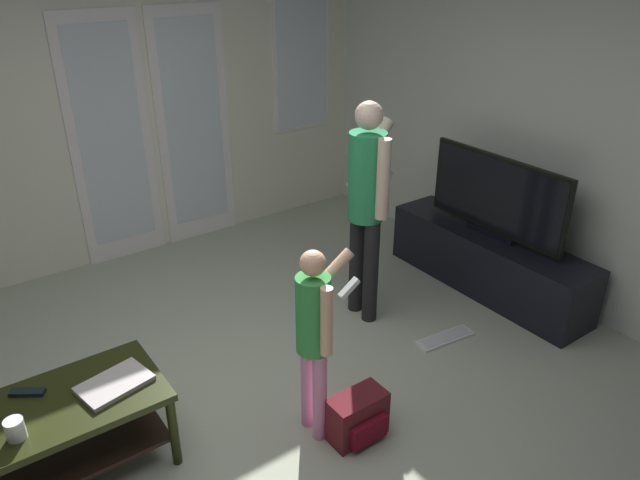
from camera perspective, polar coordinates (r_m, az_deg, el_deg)
ground_plane at (r=3.61m, az=-7.80°, el=-17.95°), size 5.53×5.19×0.02m
wall_back_with_doors at (r=5.18m, az=-21.71°, el=11.73°), size 5.53×0.09×2.77m
wall_right_plain at (r=4.64m, az=22.64°, el=10.35°), size 0.06×5.19×2.74m
coffee_table at (r=3.39m, az=-23.20°, el=-15.68°), size 0.99×0.57×0.47m
tv_stand at (r=4.92m, az=15.72°, el=-2.04°), size 0.43×1.72×0.47m
flat_screen_tv at (r=4.69m, az=16.49°, el=3.99°), size 0.08×1.21×0.63m
person_adult at (r=4.11m, az=4.53°, el=4.32°), size 0.50×0.43×1.60m
person_child at (r=3.16m, az=-0.48°, el=-8.43°), size 0.48×0.31×1.15m
backpack at (r=3.47m, az=3.63°, el=-16.50°), size 0.33×0.21×0.28m
loose_keyboard at (r=4.35m, az=11.84°, el=-9.13°), size 0.45×0.18×0.02m
laptop_closed at (r=3.31m, az=-19.01°, el=-12.82°), size 0.39×0.30×0.02m
cup_near_edge at (r=3.16m, az=-27.07°, el=-15.77°), size 0.09×0.09×0.10m
dvd_remote_slim at (r=3.42m, az=-26.13°, el=-12.92°), size 0.17×0.14×0.02m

